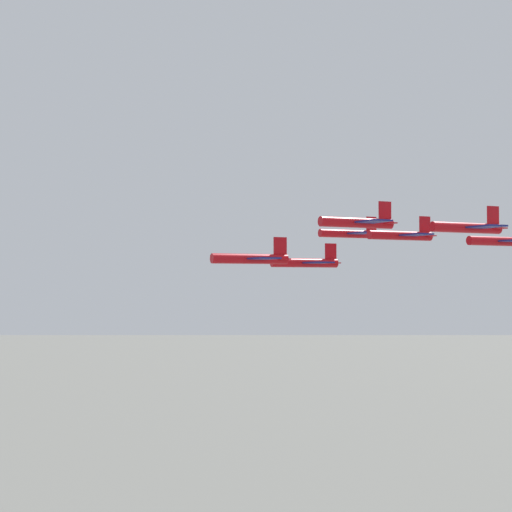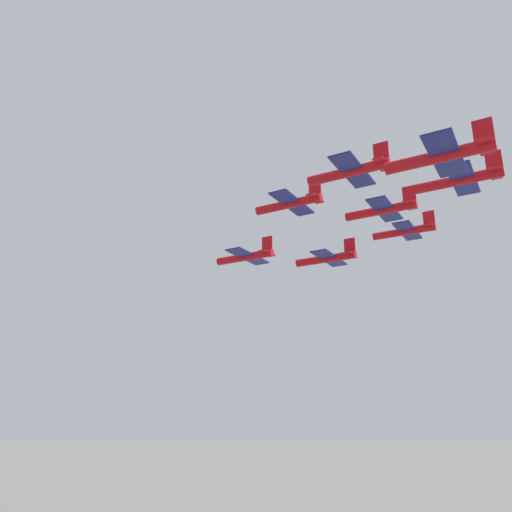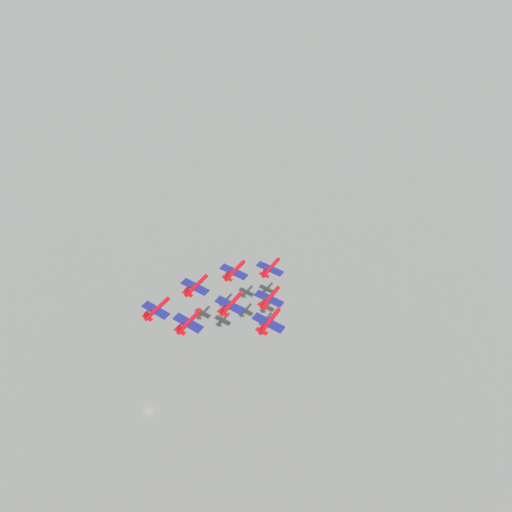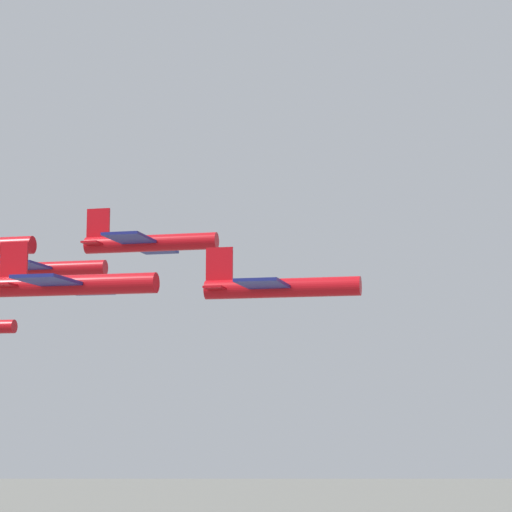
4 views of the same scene
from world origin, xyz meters
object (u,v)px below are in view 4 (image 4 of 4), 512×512
jet_0 (276,287)px  jet_1 (145,243)px  jet_3 (43,269)px  jet_2 (70,284)px

jet_0 → jet_1: jet_1 is taller
jet_1 → jet_3: size_ratio=1.00×
jet_1 → jet_3: jet_1 is taller
jet_0 → jet_1: bearing=-120.5°
jet_1 → jet_3: (-12.71, -6.33, -0.79)m
jet_0 → jet_2: jet_0 is taller
jet_0 → jet_1: (-12.71, -6.33, 4.75)m
jet_1 → jet_2: size_ratio=1.00×
jet_1 → jet_2: jet_1 is taller
jet_3 → jet_2: bearing=29.5°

